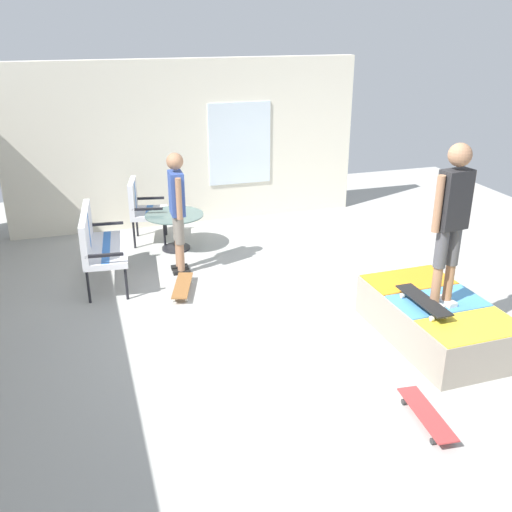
# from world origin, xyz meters

# --- Properties ---
(ground_plane) EXTENTS (12.00, 12.00, 0.10)m
(ground_plane) POSITION_xyz_m (0.00, 0.00, -0.05)
(ground_plane) COLOR #A8A8A3
(house_facade) EXTENTS (0.23, 6.00, 2.76)m
(house_facade) POSITION_xyz_m (3.80, 0.49, 1.38)
(house_facade) COLOR silver
(house_facade) RESTS_ON ground_plane
(skate_ramp) EXTENTS (1.80, 1.70, 0.48)m
(skate_ramp) POSITION_xyz_m (-1.06, -1.34, 0.24)
(skate_ramp) COLOR gray
(skate_ramp) RESTS_ON ground_plane
(patio_bench) EXTENTS (1.30, 0.66, 1.02)m
(patio_bench) POSITION_xyz_m (1.60, 2.18, 0.62)
(patio_bench) COLOR black
(patio_bench) RESTS_ON ground_plane
(patio_chair_near_house) EXTENTS (0.71, 0.66, 1.02)m
(patio_chair_near_house) POSITION_xyz_m (3.01, 1.42, 0.61)
(patio_chair_near_house) COLOR black
(patio_chair_near_house) RESTS_ON ground_plane
(patio_table) EXTENTS (0.90, 0.90, 0.57)m
(patio_table) POSITION_xyz_m (2.54, 0.98, 0.40)
(patio_table) COLOR black
(patio_table) RESTS_ON ground_plane
(person_watching) EXTENTS (0.48, 0.25, 1.71)m
(person_watching) POSITION_xyz_m (1.66, 1.07, 1.00)
(person_watching) COLOR black
(person_watching) RESTS_ON ground_plane
(person_skater) EXTENTS (0.28, 0.48, 1.76)m
(person_skater) POSITION_xyz_m (-1.16, -1.26, 1.52)
(person_skater) COLOR silver
(person_skater) RESTS_ON skate_ramp
(skateboard_by_bench) EXTENTS (0.82, 0.43, 0.10)m
(skateboard_by_bench) POSITION_xyz_m (0.99, 1.17, 0.08)
(skateboard_by_bench) COLOR brown
(skateboard_by_bench) RESTS_ON ground_plane
(skateboard_spare) EXTENTS (0.81, 0.27, 0.10)m
(skateboard_spare) POSITION_xyz_m (-2.31, -0.41, 0.08)
(skateboard_spare) COLOR #B23838
(skateboard_spare) RESTS_ON ground_plane
(skateboard_on_ramp) EXTENTS (0.80, 0.22, 0.10)m
(skateboard_on_ramp) POSITION_xyz_m (-1.16, -1.05, 0.57)
(skateboard_on_ramp) COLOR black
(skateboard_on_ramp) RESTS_ON skate_ramp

